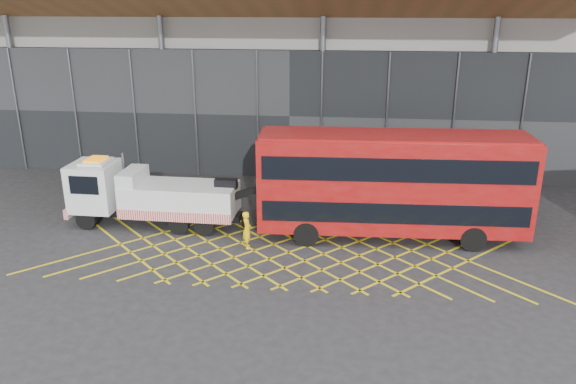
# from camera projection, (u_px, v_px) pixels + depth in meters

# --- Properties ---
(ground_plane) EXTENTS (120.00, 120.00, 0.00)m
(ground_plane) POSITION_uv_depth(u_px,v_px,m) (220.00, 249.00, 25.99)
(ground_plane) COLOR #242426
(road_markings) EXTENTS (23.16, 7.16, 0.01)m
(road_markings) POSITION_uv_depth(u_px,v_px,m) (289.00, 252.00, 25.65)
(road_markings) COLOR yellow
(road_markings) RESTS_ON ground_plane
(construction_building) EXTENTS (55.00, 23.97, 18.00)m
(construction_building) POSITION_uv_depth(u_px,v_px,m) (299.00, 28.00, 40.11)
(construction_building) COLOR gray
(construction_building) RESTS_ON ground_plane
(recovery_truck) EXTENTS (10.02, 2.56, 3.50)m
(recovery_truck) POSITION_uv_depth(u_px,v_px,m) (148.00, 195.00, 28.27)
(recovery_truck) COLOR black
(recovery_truck) RESTS_ON ground_plane
(bus_towed) EXTENTS (12.70, 3.44, 5.12)m
(bus_towed) POSITION_uv_depth(u_px,v_px,m) (392.00, 181.00, 26.39)
(bus_towed) COLOR maroon
(bus_towed) RESTS_ON ground_plane
(worker) EXTENTS (0.59, 0.74, 1.77)m
(worker) POSITION_uv_depth(u_px,v_px,m) (247.00, 230.00, 25.89)
(worker) COLOR yellow
(worker) RESTS_ON ground_plane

